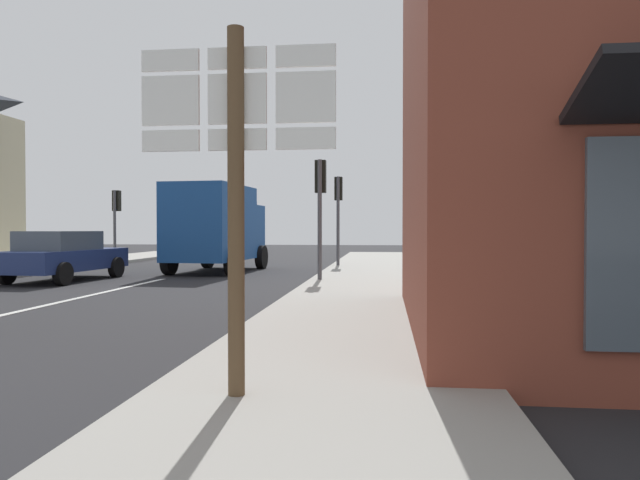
# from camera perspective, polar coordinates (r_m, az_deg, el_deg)

# --- Properties ---
(ground_plane) EXTENTS (80.00, 80.00, 0.00)m
(ground_plane) POSITION_cam_1_polar(r_m,az_deg,el_deg) (16.26, -18.02, -4.35)
(ground_plane) COLOR #232326
(sidewalk_right) EXTENTS (3.12, 44.00, 0.14)m
(sidewalk_right) POSITION_cam_1_polar(r_m,az_deg,el_deg) (12.83, 4.14, -5.44)
(sidewalk_right) COLOR gray
(sidewalk_right) RESTS_ON ground
(lane_centre_stripe) EXTENTS (0.16, 12.00, 0.01)m
(lane_centre_stripe) POSITION_cam_1_polar(r_m,az_deg,el_deg) (12.75, -25.52, -5.87)
(lane_centre_stripe) COLOR silver
(lane_centre_stripe) RESTS_ON ground
(sedan_far) EXTENTS (2.20, 4.31, 1.47)m
(sedan_far) POSITION_cam_1_polar(r_m,az_deg,el_deg) (18.43, -24.26, -1.39)
(sedan_far) COLOR navy
(sedan_far) RESTS_ON ground
(delivery_truck) EXTENTS (2.78, 5.14, 3.05)m
(delivery_truck) POSITION_cam_1_polar(r_m,az_deg,el_deg) (20.67, -10.31, 1.41)
(delivery_truck) COLOR #19478C
(delivery_truck) RESTS_ON ground
(route_sign_post) EXTENTS (1.66, 0.14, 3.20)m
(route_sign_post) POSITION_cam_1_polar(r_m,az_deg,el_deg) (4.85, -8.33, 6.71)
(route_sign_post) COLOR brown
(route_sign_post) RESTS_ON ground
(traffic_light_far_left) EXTENTS (0.30, 0.49, 3.22)m
(traffic_light_far_left) POSITION_cam_1_polar(r_m,az_deg,el_deg) (26.49, -19.68, 2.88)
(traffic_light_far_left) COLOR #47474C
(traffic_light_far_left) RESTS_ON ground
(traffic_light_far_right) EXTENTS (0.30, 0.49, 3.55)m
(traffic_light_far_right) POSITION_cam_1_polar(r_m,az_deg,el_deg) (22.11, 1.85, 3.94)
(traffic_light_far_right) COLOR #47474C
(traffic_light_far_right) RESTS_ON ground
(traffic_light_near_right) EXTENTS (0.30, 0.49, 3.44)m
(traffic_light_near_right) POSITION_cam_1_polar(r_m,az_deg,el_deg) (15.90, 0.03, 4.78)
(traffic_light_near_right) COLOR #47474C
(traffic_light_near_right) RESTS_ON ground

